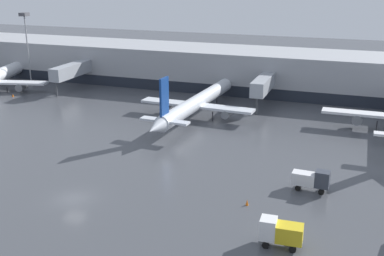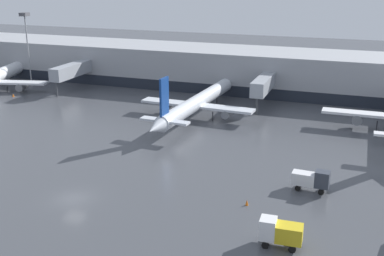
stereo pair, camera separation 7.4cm
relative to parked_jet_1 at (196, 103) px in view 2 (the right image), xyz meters
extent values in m
plane|color=#424449|center=(-2.70, -36.62, -2.82)|extent=(320.00, 320.00, 0.00)
cube|color=#9EA0A5|center=(-2.70, 25.38, 1.68)|extent=(160.00, 16.00, 9.00)
cube|color=#1E232D|center=(-2.70, 17.33, -1.62)|extent=(156.80, 0.10, 2.40)
cube|color=#9399A0|center=(9.98, 11.31, 1.78)|extent=(2.60, 12.14, 2.80)
cylinder|color=#3F4247|center=(9.98, 5.83, -1.22)|extent=(0.44, 0.44, 3.20)
cube|color=#9399A0|center=(-33.73, 10.73, 1.78)|extent=(2.60, 13.30, 2.80)
cylinder|color=#3F4247|center=(-33.73, 4.67, -1.22)|extent=(0.44, 0.44, 3.20)
cylinder|color=slate|center=(28.18, 3.07, -1.00)|extent=(1.73, 3.00, 1.72)
cylinder|color=#2D2D33|center=(31.42, 2.31, -1.83)|extent=(0.20, 0.20, 1.98)
cylinder|color=silver|center=(0.05, 0.86, 0.02)|extent=(4.46, 30.53, 2.65)
cone|color=silver|center=(1.04, 17.50, 0.02)|extent=(2.69, 3.06, 2.52)
cone|color=silver|center=(-0.97, -16.31, 0.02)|extent=(2.62, 4.12, 2.39)
cube|color=silver|center=(0.01, 0.10, -0.51)|extent=(21.89, 4.23, 0.44)
cube|color=silver|center=(-0.78, -13.11, 0.29)|extent=(8.35, 2.13, 0.35)
cube|color=navy|center=(-0.78, -13.11, 4.06)|extent=(0.52, 2.66, 6.48)
cylinder|color=slate|center=(-6.08, 0.46, -1.31)|extent=(1.65, 3.31, 1.46)
cylinder|color=slate|center=(6.09, -0.26, -1.31)|extent=(1.65, 3.31, 1.46)
cylinder|color=#2D2D33|center=(0.64, 10.73, -1.99)|extent=(0.20, 0.20, 1.65)
cylinder|color=#2D2D33|center=(-3.51, -0.45, -1.99)|extent=(0.20, 0.20, 1.65)
cylinder|color=#2D2D33|center=(3.44, -0.86, -1.99)|extent=(0.20, 0.20, 1.65)
cone|color=silver|center=(-54.49, 19.32, -0.09)|extent=(3.63, 3.97, 2.92)
cylinder|color=slate|center=(-43.54, 5.59, -1.63)|extent=(2.41, 3.55, 1.69)
cylinder|color=#2D2D33|center=(-52.97, 13.07, -2.14)|extent=(0.20, 0.20, 1.35)
cylinder|color=#2D2D33|center=(-46.46, 4.19, -2.14)|extent=(0.20, 0.20, 1.35)
cube|color=silver|center=(22.71, -24.66, -1.35)|extent=(2.89, 1.77, 1.53)
cube|color=#333842|center=(24.97, -24.79, -1.09)|extent=(1.80, 1.62, 2.06)
cylinder|color=black|center=(25.08, -24.07, -2.47)|extent=(0.71, 0.29, 0.70)
cylinder|color=black|center=(24.99, -25.51, -2.47)|extent=(0.71, 0.29, 0.70)
cylinder|color=black|center=(22.26, -23.91, -2.47)|extent=(0.71, 0.29, 0.70)
cylinder|color=black|center=(22.18, -25.35, -2.47)|extent=(0.71, 0.29, 0.70)
cube|color=gold|center=(23.15, -38.65, -1.25)|extent=(2.67, 1.97, 1.73)
cube|color=silver|center=(21.07, -38.75, -1.04)|extent=(1.66, 1.83, 2.15)
cylinder|color=black|center=(21.05, -39.58, -2.47)|extent=(0.71, 0.28, 0.70)
cylinder|color=black|center=(20.96, -37.92, -2.47)|extent=(0.71, 0.28, 0.70)
cylinder|color=black|center=(23.64, -39.46, -2.47)|extent=(0.71, 0.28, 0.70)
cylinder|color=black|center=(23.56, -37.80, -2.47)|extent=(0.71, 0.28, 0.70)
cone|color=orange|center=(-42.51, 1.25, -2.50)|extent=(0.46, 0.46, 0.64)
cone|color=orange|center=(17.18, -31.25, -2.46)|extent=(0.36, 0.36, 0.71)
cylinder|color=gray|center=(-47.36, 13.77, 5.15)|extent=(0.30, 0.30, 15.93)
cube|color=#4C4C51|center=(-47.36, 13.77, 13.51)|extent=(1.80, 1.80, 0.80)
camera|label=1|loc=(28.18, -80.71, 23.01)|focal=45.00mm
camera|label=2|loc=(28.25, -80.69, 23.01)|focal=45.00mm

